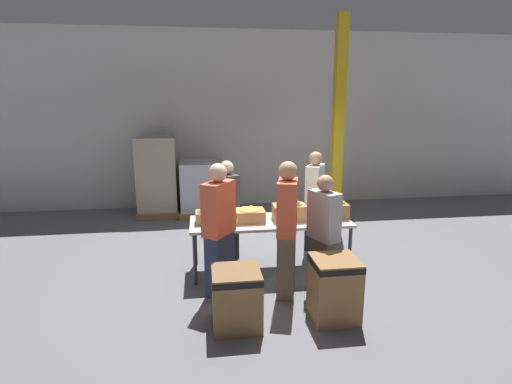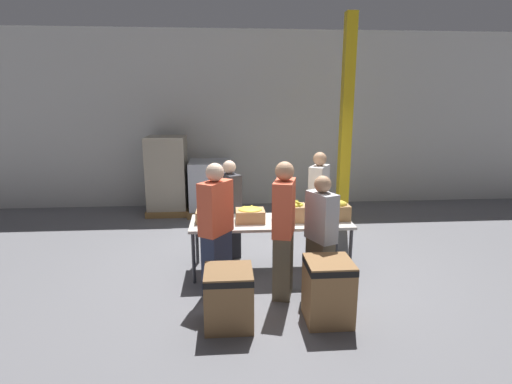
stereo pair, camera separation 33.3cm
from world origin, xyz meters
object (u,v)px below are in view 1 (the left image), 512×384
at_px(volunteer_4, 227,210).
at_px(pallet_stack_1, 158,177).
at_px(sorting_table, 270,224).
at_px(banana_box_2, 289,211).
at_px(banana_box_0, 211,215).
at_px(banana_box_3, 331,208).
at_px(volunteer_1, 219,231).
at_px(volunteer_2, 314,201).
at_px(donation_bin_0, 236,296).
at_px(volunteer_3, 287,231).
at_px(banana_box_1, 250,214).
at_px(donation_bin_1, 334,286).
at_px(pallet_stack_0, 203,188).
at_px(volunteer_0, 323,236).
at_px(support_pillar, 338,125).

relative_size(volunteer_4, pallet_stack_1, 0.92).
height_order(sorting_table, volunteer_4, volunteer_4).
relative_size(banana_box_2, volunteer_4, 0.30).
xyz_separation_m(banana_box_0, banana_box_3, (1.77, -0.03, 0.05)).
height_order(banana_box_0, volunteer_1, volunteer_1).
height_order(volunteer_2, donation_bin_0, volunteer_2).
bearing_deg(volunteer_3, volunteer_2, -11.91).
distance_m(banana_box_1, banana_box_2, 0.58).
bearing_deg(banana_box_2, donation_bin_1, -80.83).
bearing_deg(pallet_stack_1, donation_bin_1, -62.43).
xyz_separation_m(banana_box_0, volunteer_3, (0.93, -0.80, -0.00)).
bearing_deg(donation_bin_0, pallet_stack_1, 105.53).
bearing_deg(volunteer_3, banana_box_1, 41.54).
relative_size(banana_box_0, banana_box_3, 0.92).
xyz_separation_m(banana_box_1, pallet_stack_0, (-0.66, 3.15, -0.31)).
height_order(banana_box_1, volunteer_3, volunteer_3).
bearing_deg(volunteer_2, volunteer_0, 18.43).
bearing_deg(pallet_stack_1, volunteer_4, -62.91).
height_order(banana_box_0, donation_bin_0, banana_box_0).
bearing_deg(banana_box_2, donation_bin_0, -122.87).
relative_size(volunteer_0, pallet_stack_0, 1.36).
xyz_separation_m(banana_box_0, banana_box_1, (0.56, -0.03, 0.00)).
bearing_deg(support_pillar, volunteer_0, -111.71).
bearing_deg(volunteer_3, support_pillar, -14.53).
relative_size(banana_box_1, volunteer_3, 0.23).
height_order(banana_box_1, volunteer_4, volunteer_4).
relative_size(banana_box_2, volunteer_0, 0.30).
bearing_deg(volunteer_0, pallet_stack_1, 7.24).
relative_size(sorting_table, donation_bin_0, 3.50).
distance_m(banana_box_2, donation_bin_0, 1.76).
xyz_separation_m(volunteer_0, support_pillar, (1.08, 2.71, 1.21)).
xyz_separation_m(sorting_table, donation_bin_1, (0.50, -1.42, -0.32)).
distance_m(volunteer_1, donation_bin_0, 0.95).
distance_m(banana_box_0, volunteer_1, 0.65).
relative_size(banana_box_1, pallet_stack_1, 0.24).
height_order(banana_box_0, volunteer_4, volunteer_4).
bearing_deg(pallet_stack_0, donation_bin_0, -85.81).
height_order(banana_box_0, pallet_stack_1, pallet_stack_1).
bearing_deg(support_pillar, volunteer_3, -120.00).
distance_m(volunteer_3, pallet_stack_1, 4.47).
height_order(donation_bin_1, pallet_stack_1, pallet_stack_1).
xyz_separation_m(donation_bin_1, support_pillar, (1.12, 3.33, 1.60)).
bearing_deg(banana_box_3, banana_box_1, 179.94).
relative_size(volunteer_3, donation_bin_0, 2.66).
height_order(sorting_table, volunteer_0, volunteer_0).
xyz_separation_m(sorting_table, volunteer_3, (0.08, -0.78, 0.16)).
distance_m(banana_box_3, pallet_stack_0, 3.69).
relative_size(sorting_table, volunteer_0, 1.46).
bearing_deg(banana_box_1, volunteer_4, 114.60).
height_order(banana_box_3, donation_bin_0, banana_box_3).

